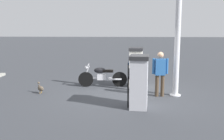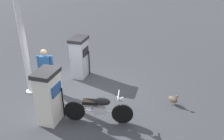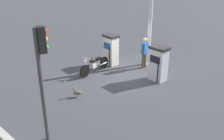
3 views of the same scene
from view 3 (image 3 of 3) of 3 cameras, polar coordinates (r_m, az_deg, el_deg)
ground_plane at (r=12.45m, az=3.34°, el=-0.91°), size 120.00×120.00×0.00m
fuel_pump_near at (r=13.36m, az=-0.28°, el=4.65°), size 0.66×0.84×1.63m
fuel_pump_far at (r=11.69m, az=10.45°, el=1.48°), size 0.68×0.89×1.63m
motorcycle_near_pump at (r=12.42m, az=-4.06°, el=1.37°), size 2.04×0.56×0.95m
attendant_person at (r=12.99m, az=7.36°, el=4.31°), size 0.58×0.23×1.61m
wandering_duck at (r=10.35m, az=-7.92°, el=-5.08°), size 0.37×0.37×0.43m
roadside_traffic_light at (r=7.17m, az=-15.57°, el=0.73°), size 0.40×0.29×3.54m
canopy_support_pole at (r=13.26m, az=8.54°, el=9.26°), size 0.40×0.40×4.04m
road_edge_kerb at (r=9.03m, az=-24.04°, el=-12.78°), size 0.32×7.28×0.12m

